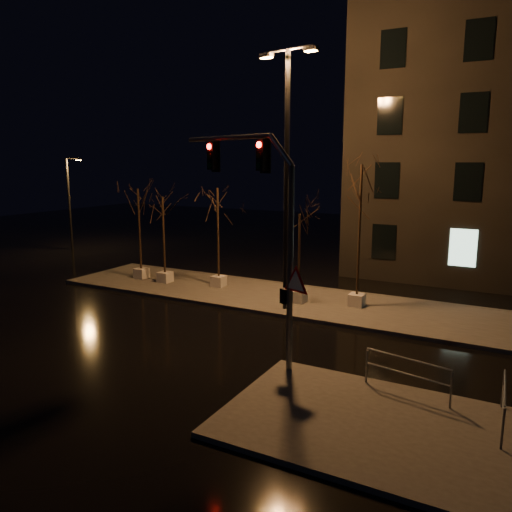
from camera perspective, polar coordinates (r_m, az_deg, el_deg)
The scene contains 13 objects.
ground at distance 19.32m, azimuth -6.72°, elevation -8.95°, with size 90.00×90.00×0.00m, color black.
median at distance 24.22m, azimuth 1.43°, elevation -4.61°, with size 22.00×5.00×0.15m, color #423F3B.
sidewalk_corner at distance 13.39m, azimuth 12.35°, elevation -18.15°, with size 7.00×5.00×0.15m, color #423F3B.
tree_0 at distance 27.73m, azimuth -13.28°, elevation 5.27°, with size 1.80×1.80×5.05m.
tree_1 at distance 26.52m, azimuth -10.59°, elevation 4.51°, with size 1.80×1.80×4.67m.
tree_2 at distance 25.18m, azimuth -4.40°, elevation 5.23°, with size 1.80×1.80×5.18m.
tree_3 at distance 22.32m, azimuth 4.99°, elevation 2.53°, with size 1.80×1.80×4.17m.
tree_4 at distance 21.96m, azimuth 11.87°, elevation 6.61°, with size 1.80×1.80×6.39m.
traffic_signal_mast at distance 15.56m, azimuth 0.88°, elevation 4.74°, with size 5.55×2.09×7.17m.
streetlight_main at distance 21.10m, azimuth 3.53°, elevation 10.43°, with size 2.70×0.74×10.80m.
streetlight_far at distance 39.38m, azimuth -20.47°, elevation 6.05°, with size 1.33×0.41×6.77m.
guard_rail_a at distance 14.62m, azimuth 16.85°, elevation -12.43°, with size 2.43×0.56×1.07m.
guard_rail_b at distance 13.86m, azimuth 26.45°, elevation -14.55°, with size 0.13×2.23×1.06m.
Camera 1 is at (10.50, -14.86, 6.49)m, focal length 35.00 mm.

